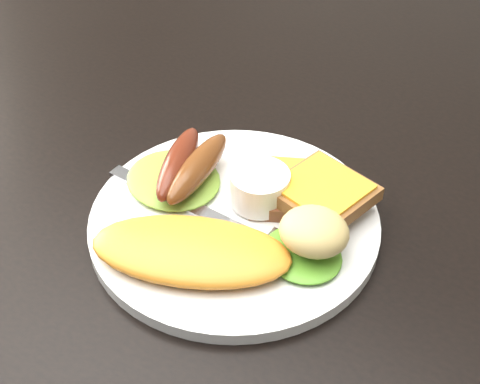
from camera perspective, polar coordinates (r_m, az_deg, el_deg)
The scene contains 12 objects.
dining_table at distance 0.71m, azimuth 3.80°, elevation 4.34°, with size 1.20×0.80×0.04m, color black.
plate at distance 0.58m, azimuth -0.49°, elevation -2.49°, with size 0.25×0.25×0.01m, color white.
lettuce_left at distance 0.61m, azimuth -5.70°, elevation 1.07°, with size 0.09×0.08×0.01m, color olive.
lettuce_right at distance 0.54m, azimuth 5.32°, elevation -5.28°, with size 0.07×0.06×0.01m, color #4B8E1E.
omelette at distance 0.54m, azimuth -4.20°, elevation -5.00°, with size 0.16×0.08×0.02m, color orange.
sausage_a at distance 0.60m, azimuth -5.29°, elevation 2.50°, with size 0.03×0.10×0.03m, color #632712.
sausage_b at distance 0.60m, azimuth -3.63°, elevation 2.09°, with size 0.03×0.10×0.03m, color brown.
ramekin at distance 0.58m, azimuth 1.71°, elevation 0.38°, with size 0.05×0.05×0.03m, color white.
toast_a at distance 0.60m, azimuth 4.65°, elevation 0.23°, with size 0.07×0.07×0.01m, color brown.
toast_b at distance 0.57m, azimuth 7.05°, elevation -0.10°, with size 0.07×0.07×0.01m, color #9A6332.
potato_salad at distance 0.53m, azimuth 6.34°, elevation -3.36°, with size 0.06×0.05×0.03m, color #CAC98C.
fork at distance 0.59m, azimuth -4.80°, elevation -1.02°, with size 0.16×0.01×0.00m, color #ADAFB7.
Camera 1 is at (0.24, -0.52, 1.16)m, focal length 50.00 mm.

